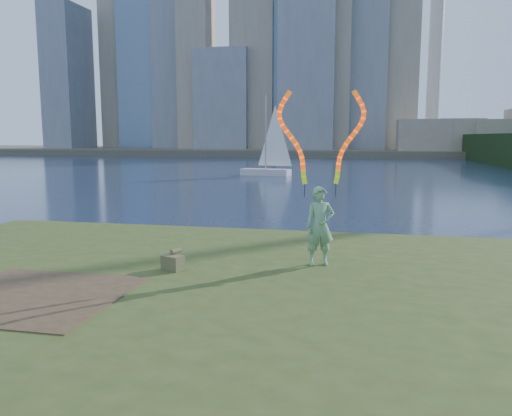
# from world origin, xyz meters

# --- Properties ---
(ground) EXTENTS (320.00, 320.00, 0.00)m
(ground) POSITION_xyz_m (0.00, 0.00, 0.00)
(ground) COLOR #1A2741
(ground) RESTS_ON ground
(grassy_knoll) EXTENTS (20.00, 18.00, 0.80)m
(grassy_knoll) POSITION_xyz_m (0.00, -2.30, 0.34)
(grassy_knoll) COLOR #3A4A1A
(grassy_knoll) RESTS_ON ground
(dirt_patch) EXTENTS (3.20, 3.00, 0.02)m
(dirt_patch) POSITION_xyz_m (-2.20, -3.20, 0.81)
(dirt_patch) COLOR #47331E
(dirt_patch) RESTS_ON grassy_knoll
(far_shore) EXTENTS (320.00, 40.00, 1.20)m
(far_shore) POSITION_xyz_m (0.00, 95.00, 0.60)
(far_shore) COLOR #514C3C
(far_shore) RESTS_ON ground
(woman_with_ribbons) EXTENTS (2.00, 0.74, 4.11)m
(woman_with_ribbons) POSITION_xyz_m (2.61, 0.08, 2.20)
(woman_with_ribbons) COLOR #1F6F26
(woman_with_ribbons) RESTS_ON grassy_knoll
(canvas_bag) EXTENTS (0.51, 0.58, 0.42)m
(canvas_bag) POSITION_xyz_m (-0.39, -1.01, 0.97)
(canvas_bag) COLOR brown
(canvas_bag) RESTS_ON grassy_knoll
(sailboat) EXTENTS (4.99, 2.29, 7.48)m
(sailboat) POSITION_xyz_m (-5.05, 35.30, 1.29)
(sailboat) COLOR silver
(sailboat) RESTS_ON ground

